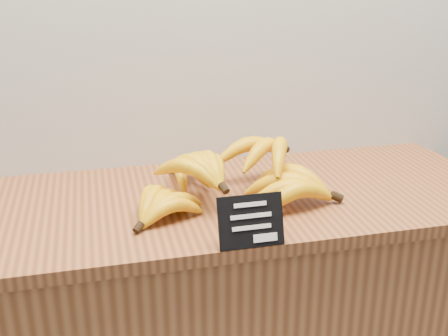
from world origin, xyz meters
TOP-DOWN VIEW (x-y plane):
  - counter_top at (-0.14, 2.75)m, footprint 1.36×0.54m
  - chalkboard_sign at (-0.13, 2.50)m, footprint 0.13×0.04m
  - banana_pile at (-0.11, 2.72)m, footprint 0.52×0.40m

SIDE VIEW (x-z plane):
  - counter_top at x=-0.14m, z-range 0.90..0.93m
  - chalkboard_sign at x=-0.13m, z-range 0.93..1.03m
  - banana_pile at x=-0.11m, z-range 0.92..1.05m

